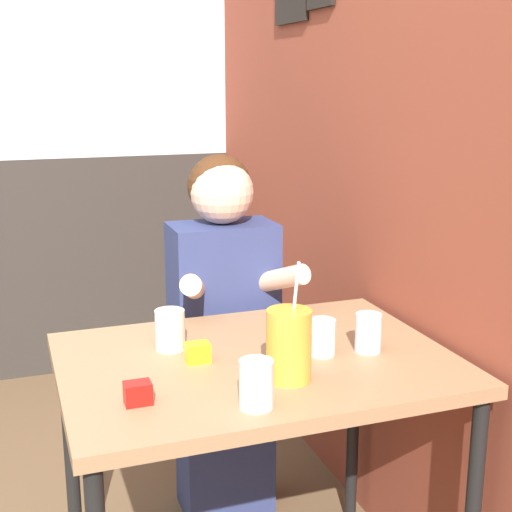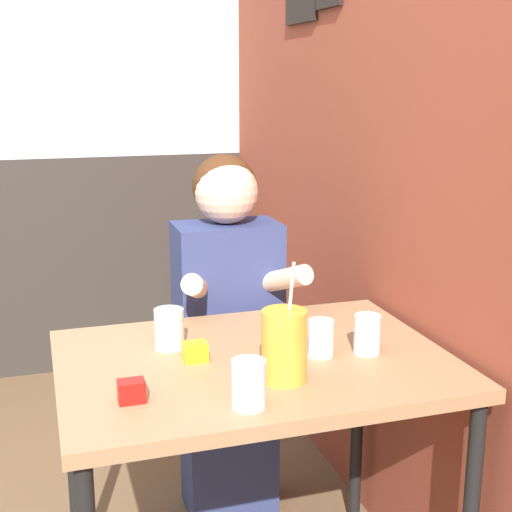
% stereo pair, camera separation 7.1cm
% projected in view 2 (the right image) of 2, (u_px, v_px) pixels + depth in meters
% --- Properties ---
extents(brick_wall_right, '(0.08, 4.39, 2.70)m').
position_uv_depth(brick_wall_right, '(339.00, 114.00, 2.55)').
color(brick_wall_right, brown).
rests_on(brick_wall_right, ground_plane).
extents(main_table, '(1.00, 0.73, 0.78)m').
position_uv_depth(main_table, '(254.00, 385.00, 1.86)').
color(main_table, '#93704C').
rests_on(main_table, ground_plane).
extents(person_seated, '(0.42, 0.41, 1.24)m').
position_uv_depth(person_seated, '(228.00, 331.00, 2.38)').
color(person_seated, navy).
rests_on(person_seated, ground_plane).
extents(cocktail_pitcher, '(0.11, 0.11, 0.29)m').
position_uv_depth(cocktail_pitcher, '(284.00, 345.00, 1.68)').
color(cocktail_pitcher, gold).
rests_on(cocktail_pitcher, main_table).
extents(glass_near_pitcher, '(0.07, 0.07, 0.10)m').
position_uv_depth(glass_near_pitcher, '(367.00, 334.00, 1.86)').
color(glass_near_pitcher, silver).
rests_on(glass_near_pitcher, main_table).
extents(glass_center, '(0.07, 0.07, 0.10)m').
position_uv_depth(glass_center, '(321.00, 338.00, 1.84)').
color(glass_center, silver).
rests_on(glass_center, main_table).
extents(glass_far_side, '(0.08, 0.08, 0.11)m').
position_uv_depth(glass_far_side, '(169.00, 329.00, 1.89)').
color(glass_far_side, silver).
rests_on(glass_far_side, main_table).
extents(glass_by_brick, '(0.08, 0.08, 0.11)m').
position_uv_depth(glass_by_brick, '(249.00, 384.00, 1.55)').
color(glass_by_brick, silver).
rests_on(glass_by_brick, main_table).
extents(condiment_ketchup, '(0.06, 0.04, 0.05)m').
position_uv_depth(condiment_ketchup, '(132.00, 391.00, 1.58)').
color(condiment_ketchup, '#B7140F').
rests_on(condiment_ketchup, main_table).
extents(condiment_mustard, '(0.06, 0.04, 0.05)m').
position_uv_depth(condiment_mustard, '(195.00, 352.00, 1.81)').
color(condiment_mustard, yellow).
rests_on(condiment_mustard, main_table).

